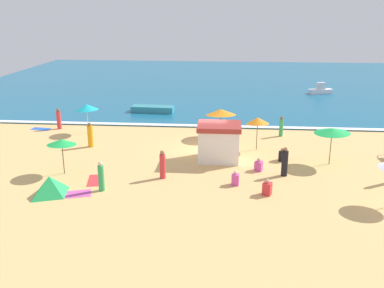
% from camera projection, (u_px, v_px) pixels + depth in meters
% --- Properties ---
extents(ground_plane, '(60.00, 60.00, 0.00)m').
position_uv_depth(ground_plane, '(207.00, 151.00, 29.63)').
color(ground_plane, '#E5B26B').
extents(ocean_water, '(60.00, 44.00, 0.10)m').
position_uv_depth(ocean_water, '(219.00, 82.00, 56.23)').
color(ocean_water, '#196084').
rests_on(ocean_water, ground_plane).
extents(wave_breaker_foam, '(57.00, 0.70, 0.01)m').
position_uv_depth(wave_breaker_foam, '(211.00, 126.00, 35.59)').
color(wave_breaker_foam, white).
rests_on(wave_breaker_foam, ocean_water).
extents(lifeguard_cabana, '(2.71, 2.33, 2.34)m').
position_uv_depth(lifeguard_cabana, '(219.00, 142.00, 27.69)').
color(lifeguard_cabana, white).
rests_on(lifeguard_cabana, ground_plane).
extents(beach_umbrella_0, '(2.11, 2.12, 2.32)m').
position_uv_depth(beach_umbrella_0, '(258.00, 121.00, 29.41)').
color(beach_umbrella_0, '#4C3823').
rests_on(beach_umbrella_0, ground_plane).
extents(beach_umbrella_2, '(2.77, 2.79, 2.23)m').
position_uv_depth(beach_umbrella_2, '(221.00, 112.00, 32.27)').
color(beach_umbrella_2, '#4C3823').
rests_on(beach_umbrella_2, ground_plane).
extents(beach_umbrella_3, '(2.37, 2.36, 2.35)m').
position_uv_depth(beach_umbrella_3, '(332.00, 131.00, 26.64)').
color(beach_umbrella_3, '#4C3823').
rests_on(beach_umbrella_3, ground_plane).
extents(beach_umbrella_4, '(2.31, 2.30, 2.33)m').
position_uv_depth(beach_umbrella_4, '(87.00, 107.00, 33.30)').
color(beach_umbrella_4, silver).
rests_on(beach_umbrella_4, ground_plane).
extents(beach_umbrella_5, '(2.08, 2.10, 2.14)m').
position_uv_depth(beach_umbrella_5, '(62.00, 142.00, 25.15)').
color(beach_umbrella_5, '#4C3823').
rests_on(beach_umbrella_5, ground_plane).
extents(beach_tent, '(2.16, 2.26, 1.02)m').
position_uv_depth(beach_tent, '(50.00, 185.00, 22.70)').
color(beach_tent, green).
rests_on(beach_tent, ground_plane).
extents(beachgoer_0, '(0.45, 0.45, 1.72)m').
position_uv_depth(beachgoer_0, '(285.00, 162.00, 25.16)').
color(beachgoer_0, black).
rests_on(beachgoer_0, ground_plane).
extents(beachgoer_1, '(0.40, 0.40, 1.73)m').
position_uv_depth(beachgoer_1, '(90.00, 136.00, 30.40)').
color(beachgoer_1, orange).
rests_on(beachgoer_1, ground_plane).
extents(beachgoer_2, '(0.43, 0.43, 0.82)m').
position_uv_depth(beachgoer_2, '(235.00, 179.00, 23.99)').
color(beachgoer_2, '#D84CA5').
rests_on(beachgoer_2, ground_plane).
extents(beachgoer_3, '(0.55, 0.55, 0.86)m').
position_uv_depth(beachgoer_3, '(267.00, 188.00, 22.73)').
color(beachgoer_3, red).
rests_on(beachgoer_3, ground_plane).
extents(beachgoer_4, '(0.39, 0.39, 1.66)m').
position_uv_depth(beachgoer_4, '(59.00, 119.00, 34.87)').
color(beachgoer_4, red).
rests_on(beachgoer_4, ground_plane).
extents(beachgoer_5, '(0.55, 0.55, 0.79)m').
position_uv_depth(beachgoer_5, '(259.00, 165.00, 26.09)').
color(beachgoer_5, '#D84CA5').
rests_on(beachgoer_5, ground_plane).
extents(beachgoer_6, '(0.41, 0.41, 1.54)m').
position_uv_depth(beachgoer_6, '(281.00, 127.00, 32.90)').
color(beachgoer_6, green).
rests_on(beachgoer_6, ground_plane).
extents(beachgoer_7, '(0.47, 0.47, 1.66)m').
position_uv_depth(beachgoer_7, '(163.00, 165.00, 24.80)').
color(beachgoer_7, red).
rests_on(beachgoer_7, ground_plane).
extents(beachgoer_8, '(0.45, 0.45, 1.63)m').
position_uv_depth(beachgoer_8, '(101.00, 177.00, 23.12)').
color(beachgoer_8, green).
rests_on(beachgoer_8, ground_plane).
extents(beachgoer_9, '(0.52, 0.52, 0.83)m').
position_uv_depth(beachgoer_9, '(282.00, 156.00, 27.75)').
color(beachgoer_9, black).
rests_on(beachgoer_9, ground_plane).
extents(beach_towel_0, '(1.61, 0.95, 0.01)m').
position_uv_depth(beach_towel_0, '(41.00, 129.00, 35.03)').
color(beach_towel_0, blue).
rests_on(beach_towel_0, ground_plane).
extents(beach_towel_1, '(1.17, 1.90, 0.01)m').
position_uv_depth(beach_towel_1, '(96.00, 180.00, 24.69)').
color(beach_towel_1, red).
rests_on(beach_towel_1, ground_plane).
extents(beach_towel_2, '(1.55, 1.30, 0.01)m').
position_uv_depth(beach_towel_2, '(78.00, 194.00, 22.90)').
color(beach_towel_2, '#D84CA5').
rests_on(beach_towel_2, ground_plane).
extents(small_boat_0, '(3.91, 1.45, 0.55)m').
position_uv_depth(small_boat_0, '(153.00, 109.00, 40.21)').
color(small_boat_0, teal).
rests_on(small_boat_0, ocean_water).
extents(small_boat_1, '(2.76, 1.64, 1.23)m').
position_uv_depth(small_boat_1, '(321.00, 90.00, 48.64)').
color(small_boat_1, white).
rests_on(small_boat_1, ocean_water).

